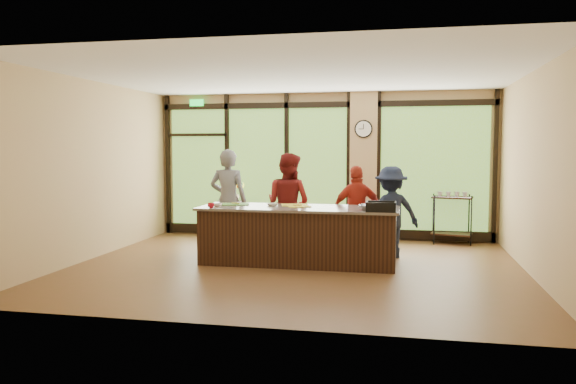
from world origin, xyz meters
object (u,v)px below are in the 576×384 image
at_px(island_base, 299,236).
at_px(cook_left, 228,200).
at_px(roasting_pan, 381,209).
at_px(flower_stand, 233,219).
at_px(bar_cart, 452,212).
at_px(cook_right, 391,212).

distance_m(island_base, cook_left, 1.74).
height_order(roasting_pan, flower_stand, roasting_pan).
bearing_deg(flower_stand, island_base, -34.97).
relative_size(roasting_pan, bar_cart, 0.43).
relative_size(island_base, cook_right, 1.99).
distance_m(cook_left, cook_right, 2.90).
xyz_separation_m(island_base, flower_stand, (-1.81, 2.30, -0.06)).
relative_size(cook_left, cook_right, 1.19).
bearing_deg(bar_cart, roasting_pan, -101.80).
bearing_deg(bar_cart, flower_stand, -165.79).
relative_size(cook_right, roasting_pan, 3.55).
bearing_deg(island_base, bar_cart, 43.39).
distance_m(cook_right, bar_cart, 2.02).
relative_size(island_base, bar_cart, 3.03).
relative_size(roasting_pan, flower_stand, 0.58).
relative_size(flower_stand, bar_cart, 0.75).
bearing_deg(cook_left, bar_cart, -159.57).
bearing_deg(cook_right, cook_left, -22.35).
bearing_deg(roasting_pan, cook_left, 156.45).
bearing_deg(cook_right, roasting_pan, 62.34).
bearing_deg(cook_left, island_base, 148.80).
xyz_separation_m(cook_left, flower_stand, (-0.36, 1.47, -0.54)).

